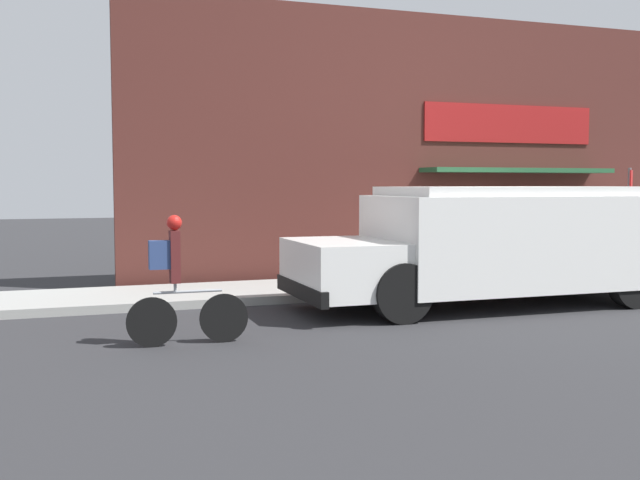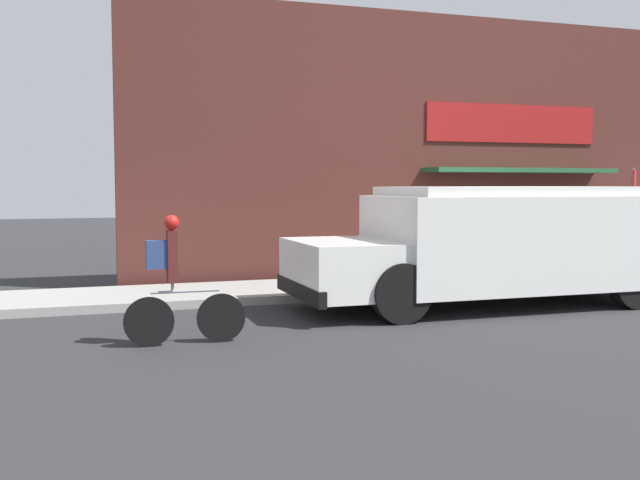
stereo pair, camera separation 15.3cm
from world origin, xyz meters
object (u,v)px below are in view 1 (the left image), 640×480
at_px(school_bus, 508,241).
at_px(stop_sign_post, 630,203).
at_px(cyclist, 178,283).
at_px(trash_bin, 552,251).

height_order(school_bus, stop_sign_post, stop_sign_post).
height_order(school_bus, cyclist, school_bus).
xyz_separation_m(cyclist, trash_bin, (8.77, 4.18, -0.20)).
relative_size(cyclist, trash_bin, 1.83).
xyz_separation_m(school_bus, trash_bin, (3.00, 2.80, -0.48)).
bearing_deg(stop_sign_post, trash_bin, 148.98).
distance_m(school_bus, stop_sign_post, 4.81).
height_order(cyclist, trash_bin, cyclist).
bearing_deg(school_bus, cyclist, -165.90).
bearing_deg(cyclist, trash_bin, 26.14).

